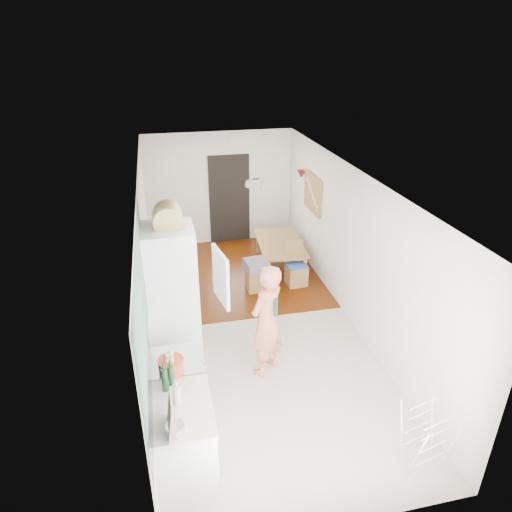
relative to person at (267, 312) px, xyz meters
name	(u,v)px	position (x,y,z in m)	size (l,w,h in m)	color
room_shell	(254,257)	(0.07, 1.11, 0.28)	(3.20, 7.00, 2.50)	white
floor	(254,325)	(0.07, 1.11, -0.97)	(3.20, 7.00, 0.01)	beige
wood_floor_overlay	(234,273)	(0.07, 2.96, -0.96)	(3.20, 3.30, 0.01)	#582608
sage_wall_panel	(142,302)	(-1.52, -0.89, 0.88)	(0.02, 3.00, 1.30)	slate
tile_splashback	(150,393)	(-1.52, -1.44, 0.18)	(0.02, 1.90, 0.50)	black
doorway_recess	(229,200)	(0.27, 4.59, 0.03)	(0.90, 0.04, 2.00)	black
base_cabinet	(185,442)	(-1.23, -1.44, -0.54)	(0.60, 0.90, 0.86)	white
worktop	(182,409)	(-1.23, -1.44, -0.08)	(0.62, 0.92, 0.06)	silver
range_cooker	(180,392)	(-1.23, -0.69, -0.53)	(0.60, 0.60, 0.88)	white
cooker_top	(177,361)	(-1.23, -0.69, -0.07)	(0.60, 0.60, 0.04)	silver
fridge_housing	(173,302)	(-1.20, 0.33, 0.11)	(0.66, 0.66, 2.15)	white
fridge_door	(221,277)	(-0.59, 0.03, 0.58)	(0.56, 0.04, 0.70)	white
fridge_interior	(194,269)	(-0.89, 0.33, 0.58)	(0.02, 0.52, 0.66)	white
pinboard	(313,193)	(1.65, 3.01, 0.58)	(0.03, 0.90, 0.70)	tan
pinboard_frame	(312,193)	(1.63, 3.01, 0.58)	(0.01, 0.94, 0.74)	#A97D4C
wall_sconce	(301,174)	(1.61, 3.66, 0.78)	(0.18, 0.18, 0.16)	maroon
person	(267,312)	(0.00, 0.00, 0.00)	(0.71, 0.46, 1.94)	#DE715E
dining_table	(281,256)	(1.06, 3.07, -0.74)	(1.32, 0.74, 0.47)	#A97D4C
dining_chair	(297,264)	(1.14, 2.28, -0.54)	(0.36, 0.36, 0.85)	#A97D4C
stool	(256,279)	(0.35, 2.25, -0.75)	(0.34, 0.34, 0.45)	#A97D4C
grey_drape	(256,265)	(0.35, 2.20, -0.43)	(0.40, 0.40, 0.18)	slate
drying_rack	(425,439)	(1.29, -1.91, -0.59)	(0.39, 0.35, 0.76)	white
bread_bin	(168,218)	(-1.18, 0.39, 1.28)	(0.39, 0.37, 0.20)	tan
red_casserole	(171,366)	(-1.30, -0.88, 0.03)	(0.29, 0.29, 0.17)	#C03F1F
steel_pan	(175,429)	(-1.31, -1.76, 0.00)	(0.18, 0.18, 0.09)	silver
held_bottle	(276,307)	(0.09, -0.11, 0.13)	(0.05, 0.05, 0.25)	#163F1D
bottle_a	(165,380)	(-1.38, -1.17, 0.09)	(0.07, 0.07, 0.29)	#163F1D
bottle_b	(171,376)	(-1.31, -1.12, 0.08)	(0.06, 0.06, 0.27)	#163F1D
bottle_c	(177,394)	(-1.27, -1.37, 0.06)	(0.09, 0.09, 0.21)	beige
pepper_mill_front	(168,366)	(-1.33, -0.91, 0.06)	(0.06, 0.06, 0.22)	tan
pepper_mill_back	(172,364)	(-1.29, -0.91, 0.07)	(0.06, 0.06, 0.24)	tan
chopping_boards	(170,416)	(-1.34, -1.74, 0.14)	(0.04, 0.28, 0.38)	tan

